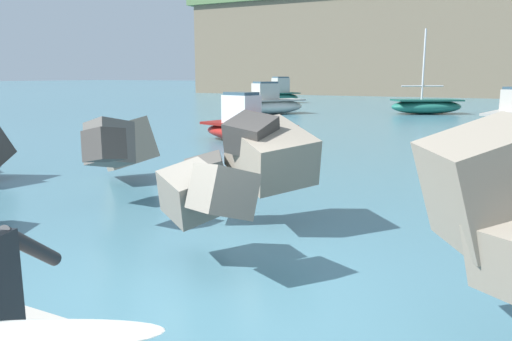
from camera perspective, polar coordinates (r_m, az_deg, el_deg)
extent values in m
plane|color=#42707F|center=(6.44, -5.26, -12.77)|extent=(400.00, 400.00, 0.00)
cube|color=gray|center=(12.71, -14.55, 2.87)|extent=(2.04, 1.84, 1.50)
cube|color=#3D3A38|center=(8.29, -0.51, 4.14)|extent=(0.82, 0.87, 0.78)
cube|color=gray|center=(8.37, 1.66, 1.97)|extent=(1.85, 1.81, 1.20)
cube|color=gray|center=(5.17, 25.22, -1.35)|extent=(1.52, 1.48, 1.29)
cube|color=#3D3A38|center=(8.60, -16.96, 2.79)|extent=(0.73, 0.65, 0.68)
cube|color=#605B56|center=(10.43, -16.38, 3.01)|extent=(0.97, 1.05, 1.14)
cube|color=slate|center=(6.92, -7.44, -2.54)|extent=(0.98, 1.04, 0.91)
cube|color=slate|center=(6.20, -3.87, -2.38)|extent=(0.97, 1.04, 0.81)
cube|color=#4C4944|center=(8.65, -5.73, -0.17)|extent=(0.87, 0.92, 0.71)
cylinder|color=black|center=(3.32, -24.29, -7.97)|extent=(0.25, 0.53, 0.41)
ellipsoid|color=#1E6656|center=(47.30, 2.46, 8.28)|extent=(4.13, 4.70, 0.95)
cube|color=#164C41|center=(47.28, 2.47, 8.81)|extent=(3.80, 4.32, 0.10)
cube|color=#B7B2A8|center=(47.42, 2.82, 9.69)|extent=(1.73, 1.75, 1.37)
cube|color=#334C5B|center=(47.41, 2.83, 10.58)|extent=(1.56, 1.58, 0.12)
ellipsoid|color=#1E6656|center=(35.70, 18.87, 6.90)|extent=(5.13, 4.30, 0.96)
cube|color=#164C41|center=(35.67, 18.91, 7.60)|extent=(4.72, 3.95, 0.10)
cylinder|color=silver|center=(35.50, 18.61, 11.40)|extent=(0.12, 0.12, 4.61)
cylinder|color=silver|center=(35.50, 18.47, 9.14)|extent=(2.47, 1.63, 0.08)
ellipsoid|color=maroon|center=(19.56, -0.99, 4.32)|extent=(4.51, 2.59, 0.72)
cube|color=maroon|center=(19.52, -0.99, 5.25)|extent=(4.15, 2.38, 0.10)
cube|color=silver|center=(19.69, -1.69, 7.01)|extent=(1.47, 1.24, 1.09)
cube|color=#334C5B|center=(19.66, -1.70, 8.77)|extent=(1.32, 1.11, 0.12)
ellipsoid|color=beige|center=(25.42, 27.07, 4.96)|extent=(2.57, 5.90, 0.99)
cube|color=#9C9991|center=(25.39, 27.16, 5.98)|extent=(2.36, 5.43, 0.10)
ellipsoid|color=beige|center=(33.72, 1.62, 7.28)|extent=(4.39, 5.19, 0.97)
cube|color=#9C9991|center=(33.70, 1.62, 8.04)|extent=(4.04, 4.77, 0.10)
cube|color=#B7B2A8|center=(33.49, 1.08, 9.00)|extent=(1.81, 1.89, 1.07)
cube|color=#334C5B|center=(33.48, 1.08, 10.02)|extent=(1.63, 1.70, 0.12)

